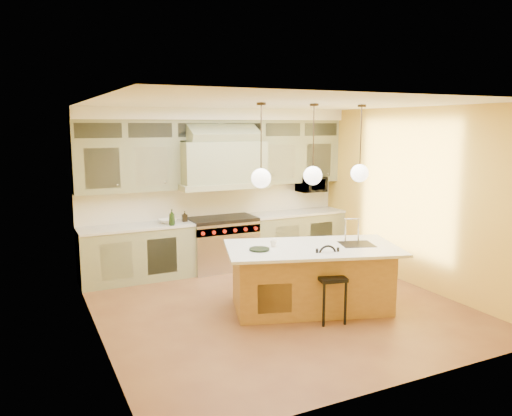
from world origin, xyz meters
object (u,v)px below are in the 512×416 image
kitchen_island (311,276)px  range (222,243)px  counter_stool (330,280)px  microwave (311,184)px

kitchen_island → range: bearing=117.3°
kitchen_island → counter_stool: kitchen_island is taller
range → kitchen_island: kitchen_island is taller
kitchen_island → microwave: size_ratio=4.95×
range → kitchen_island: bearing=-80.4°
range → kitchen_island: 2.43m
range → microwave: (1.95, 0.11, 0.96)m
microwave → counter_stool: bearing=-117.5°
range → microwave: 2.18m
kitchen_island → counter_stool: bearing=-75.2°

